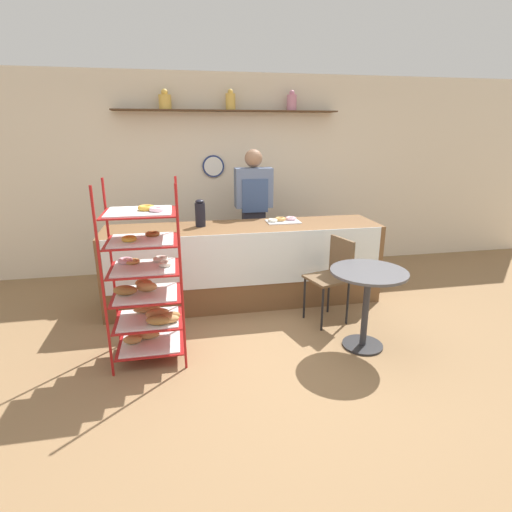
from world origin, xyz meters
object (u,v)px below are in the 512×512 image
object	(u,v)px
cafe_table	(367,290)
donut_tray_counter	(282,220)
cafe_chair	(334,271)
person_worker	(254,212)
pastry_rack	(146,285)
coffee_carafe	(200,213)

from	to	relation	value
cafe_table	donut_tray_counter	distance (m)	1.51
cafe_chair	donut_tray_counter	bearing A→B (deg)	-172.40
person_worker	pastry_rack	bearing A→B (deg)	-126.55
person_worker	cafe_table	size ratio (longest dim) A/B	2.29
pastry_rack	person_worker	distance (m)	2.13
person_worker	donut_tray_counter	xyz separation A→B (m)	(0.25, -0.51, -0.01)
pastry_rack	cafe_table	xyz separation A→B (m)	(1.95, -0.20, -0.12)
person_worker	cafe_chair	size ratio (longest dim) A/B	1.94
pastry_rack	donut_tray_counter	world-z (taller)	pastry_rack
cafe_chair	coffee_carafe	world-z (taller)	coffee_carafe
pastry_rack	coffee_carafe	bearing A→B (deg)	64.54
cafe_table	coffee_carafe	distance (m)	2.01
pastry_rack	donut_tray_counter	bearing A→B (deg)	38.21
person_worker	coffee_carafe	xyz separation A→B (m)	(-0.72, -0.56, 0.12)
pastry_rack	cafe_chair	bearing A→B (deg)	11.91
cafe_chair	coffee_carafe	xyz separation A→B (m)	(-1.32, 0.75, 0.51)
person_worker	coffee_carafe	size ratio (longest dim) A/B	5.67
cafe_chair	donut_tray_counter	size ratio (longest dim) A/B	2.31
coffee_carafe	donut_tray_counter	size ratio (longest dim) A/B	0.79
cafe_table	cafe_chair	world-z (taller)	cafe_chair
pastry_rack	coffee_carafe	distance (m)	1.32
cafe_table	donut_tray_counter	world-z (taller)	donut_tray_counter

